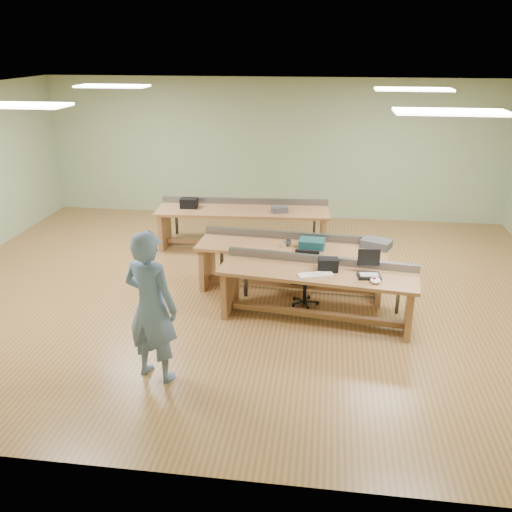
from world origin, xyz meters
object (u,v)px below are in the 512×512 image
at_px(laptop_base, 369,276).
at_px(parts_bin_grey, 376,244).
at_px(person, 151,307).
at_px(parts_bin_teal, 312,244).
at_px(workbench_mid, 291,257).
at_px(drinks_can, 284,244).
at_px(workbench_front, 317,284).
at_px(task_chair, 305,285).
at_px(camera_bag, 328,265).
at_px(workbench_back, 243,218).
at_px(mug, 288,243).

height_order(laptop_base, parts_bin_grey, parts_bin_grey).
distance_m(person, parts_bin_teal, 3.06).
xyz_separation_m(workbench_mid, person, (-1.39, -2.60, 0.35)).
bearing_deg(drinks_can, person, -117.32).
bearing_deg(workbench_front, task_chair, 116.57).
bearing_deg(camera_bag, person, -145.92).
xyz_separation_m(workbench_back, camera_bag, (1.61, -2.76, 0.28)).
bearing_deg(task_chair, parts_bin_teal, 83.15).
xyz_separation_m(mug, drinks_can, (-0.05, -0.09, 0.01)).
xyz_separation_m(workbench_front, laptop_base, (0.69, -0.12, 0.21)).
bearing_deg(camera_bag, workbench_back, 113.99).
bearing_deg(parts_bin_grey, person, -134.91).
relative_size(person, drinks_can, 15.82).
height_order(person, parts_bin_teal, person).
relative_size(workbench_mid, drinks_can, 25.74).
height_order(workbench_front, laptop_base, workbench_front).
height_order(parts_bin_grey, drinks_can, parts_bin_grey).
distance_m(camera_bag, parts_bin_grey, 1.25).
relative_size(person, laptop_base, 6.06).
xyz_separation_m(laptop_base, drinks_can, (-1.22, 0.96, 0.04)).
height_order(task_chair, parts_bin_grey, parts_bin_grey).
distance_m(workbench_front, parts_bin_teal, 0.93).
distance_m(laptop_base, task_chair, 1.17).
bearing_deg(person, laptop_base, -130.27).
distance_m(workbench_front, person, 2.48).
xyz_separation_m(task_chair, drinks_can, (-0.35, 0.34, 0.52)).
xyz_separation_m(workbench_front, person, (-1.82, -1.65, 0.35)).
bearing_deg(workbench_front, parts_bin_grey, 57.45).
relative_size(camera_bag, parts_bin_grey, 0.62).
height_order(laptop_base, drinks_can, drinks_can).
distance_m(task_chair, parts_bin_grey, 1.28).
bearing_deg(workbench_front, drinks_can, 129.31).
distance_m(workbench_front, workbench_back, 3.15).
height_order(parts_bin_teal, mug, parts_bin_teal).
bearing_deg(laptop_base, parts_bin_teal, 122.79).
distance_m(person, camera_bag, 2.57).
xyz_separation_m(camera_bag, mug, (-0.62, 0.92, -0.05)).
bearing_deg(mug, parts_bin_grey, 4.49).
bearing_deg(task_chair, mug, 128.51).
bearing_deg(parts_bin_teal, laptop_base, -51.61).
xyz_separation_m(laptop_base, task_chair, (-0.87, 0.63, -0.47)).
distance_m(workbench_mid, drinks_can, 0.29).
distance_m(workbench_mid, laptop_base, 1.56).
distance_m(camera_bag, parts_bin_teal, 0.91).
bearing_deg(task_chair, workbench_back, 122.76).
xyz_separation_m(laptop_base, parts_bin_teal, (-0.80, 1.01, 0.05)).
relative_size(workbench_back, parts_bin_teal, 8.50).
bearing_deg(mug, workbench_back, 118.23).
relative_size(workbench_mid, parts_bin_grey, 6.79).
xyz_separation_m(person, camera_bag, (1.96, 1.67, -0.07)).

